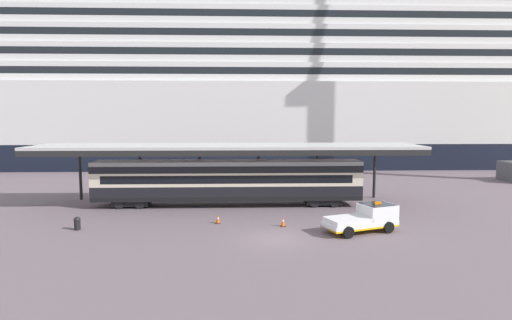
{
  "coord_description": "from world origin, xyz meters",
  "views": [
    {
      "loc": [
        -2.2,
        -26.19,
        8.0
      ],
      "look_at": [
        -1.04,
        7.33,
        4.5
      ],
      "focal_mm": 28.63,
      "sensor_mm": 36.0,
      "label": 1
    }
  ],
  "objects_px": {
    "cruise_ship": "(292,85)",
    "traffic_cone_mid": "(218,219)",
    "traffic_cone_near": "(283,222)",
    "train_carriage": "(228,180)",
    "traffic_cone_far": "(384,210)",
    "service_truck": "(366,217)",
    "quay_bollard": "(77,223)"
  },
  "relations": [
    {
      "from": "cruise_ship",
      "to": "traffic_cone_mid",
      "type": "xyz_separation_m",
      "value": [
        -10.88,
        -42.83,
        -13.37
      ]
    },
    {
      "from": "traffic_cone_mid",
      "to": "traffic_cone_near",
      "type": "bearing_deg",
      "value": -12.09
    },
    {
      "from": "train_carriage",
      "to": "traffic_cone_far",
      "type": "bearing_deg",
      "value": -17.12
    },
    {
      "from": "traffic_cone_near",
      "to": "traffic_cone_mid",
      "type": "distance_m",
      "value": 4.96
    },
    {
      "from": "cruise_ship",
      "to": "train_carriage",
      "type": "xyz_separation_m",
      "value": [
        -10.29,
        -36.55,
        -11.4
      ]
    },
    {
      "from": "service_truck",
      "to": "traffic_cone_mid",
      "type": "height_order",
      "value": "service_truck"
    },
    {
      "from": "service_truck",
      "to": "train_carriage",
      "type": "bearing_deg",
      "value": 138.84
    },
    {
      "from": "cruise_ship",
      "to": "quay_bollard",
      "type": "height_order",
      "value": "cruise_ship"
    },
    {
      "from": "train_carriage",
      "to": "service_truck",
      "type": "relative_size",
      "value": 4.29
    },
    {
      "from": "quay_bollard",
      "to": "service_truck",
      "type": "bearing_deg",
      "value": -2.85
    },
    {
      "from": "service_truck",
      "to": "quay_bollard",
      "type": "xyz_separation_m",
      "value": [
        -20.55,
        1.02,
        -0.47
      ]
    },
    {
      "from": "cruise_ship",
      "to": "train_carriage",
      "type": "relative_size",
      "value": 6.1
    },
    {
      "from": "traffic_cone_mid",
      "to": "quay_bollard",
      "type": "distance_m",
      "value": 10.06
    },
    {
      "from": "traffic_cone_far",
      "to": "train_carriage",
      "type": "bearing_deg",
      "value": 162.88
    },
    {
      "from": "traffic_cone_far",
      "to": "traffic_cone_mid",
      "type": "bearing_deg",
      "value": -170.39
    },
    {
      "from": "train_carriage",
      "to": "traffic_cone_mid",
      "type": "distance_m",
      "value": 6.62
    },
    {
      "from": "cruise_ship",
      "to": "traffic_cone_mid",
      "type": "distance_m",
      "value": 46.17
    },
    {
      "from": "traffic_cone_near",
      "to": "traffic_cone_far",
      "type": "bearing_deg",
      "value": 20.97
    },
    {
      "from": "traffic_cone_mid",
      "to": "quay_bollard",
      "type": "xyz_separation_m",
      "value": [
        -9.95,
        -1.45,
        0.17
      ]
    },
    {
      "from": "traffic_cone_far",
      "to": "traffic_cone_near",
      "type": "bearing_deg",
      "value": -159.03
    },
    {
      "from": "cruise_ship",
      "to": "traffic_cone_far",
      "type": "height_order",
      "value": "cruise_ship"
    },
    {
      "from": "service_truck",
      "to": "traffic_cone_far",
      "type": "bearing_deg",
      "value": 58.27
    },
    {
      "from": "cruise_ship",
      "to": "traffic_cone_far",
      "type": "distance_m",
      "value": 42.76
    },
    {
      "from": "traffic_cone_far",
      "to": "service_truck",
      "type": "bearing_deg",
      "value": -121.73
    },
    {
      "from": "traffic_cone_near",
      "to": "quay_bollard",
      "type": "bearing_deg",
      "value": -178.41
    },
    {
      "from": "train_carriage",
      "to": "traffic_cone_near",
      "type": "height_order",
      "value": "train_carriage"
    },
    {
      "from": "cruise_ship",
      "to": "traffic_cone_far",
      "type": "bearing_deg",
      "value": -86.22
    },
    {
      "from": "service_truck",
      "to": "traffic_cone_far",
      "type": "height_order",
      "value": "service_truck"
    },
    {
      "from": "cruise_ship",
      "to": "service_truck",
      "type": "relative_size",
      "value": 26.19
    },
    {
      "from": "service_truck",
      "to": "traffic_cone_far",
      "type": "relative_size",
      "value": 7.28
    },
    {
      "from": "traffic_cone_near",
      "to": "quay_bollard",
      "type": "height_order",
      "value": "quay_bollard"
    },
    {
      "from": "service_truck",
      "to": "traffic_cone_far",
      "type": "xyz_separation_m",
      "value": [
        2.95,
        4.77,
        -0.61
      ]
    }
  ]
}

